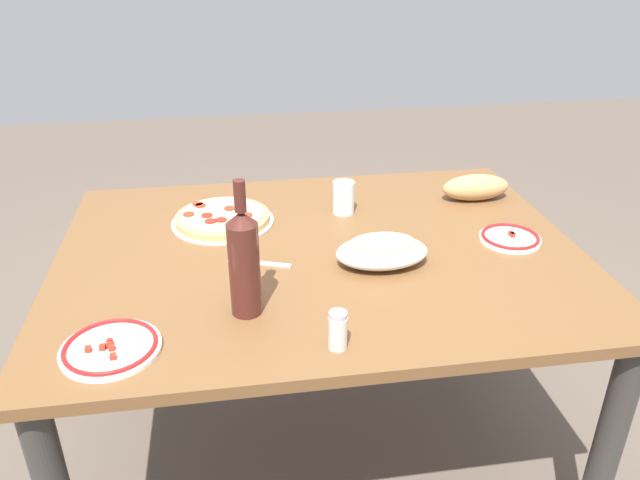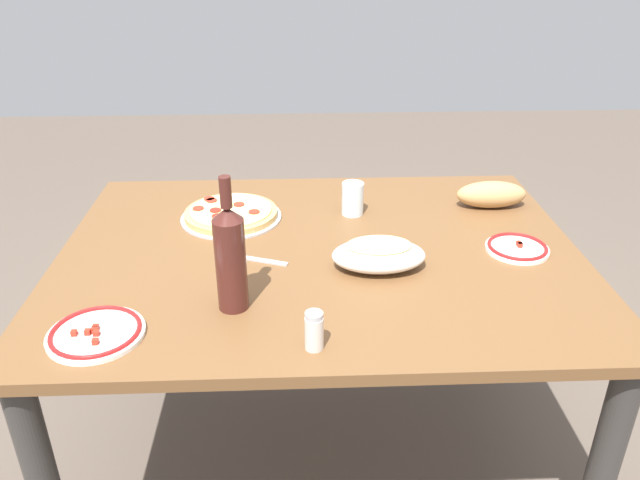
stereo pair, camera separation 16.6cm
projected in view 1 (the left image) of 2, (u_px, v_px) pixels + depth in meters
The scene contains 11 objects.
ground_plane at pixel (320, 449), 2.02m from camera, with size 8.00×8.00×0.00m, color brown.
dining_table at pixel (320, 282), 1.73m from camera, with size 1.41×1.05×0.74m.
pepperoni_pizza at pixel (222, 218), 1.83m from camera, with size 0.30×0.30×0.03m.
baked_pasta_dish at pixel (382, 250), 1.59m from camera, with size 0.24×0.15×0.08m.
wine_bottle at pixel (244, 261), 1.35m from camera, with size 0.07×0.07×0.32m.
water_glass at pixel (344, 197), 1.87m from camera, with size 0.07×0.07×0.10m, color silver.
side_plate_near at pixel (111, 347), 1.28m from camera, with size 0.21×0.21×0.02m.
side_plate_far at pixel (510, 238), 1.73m from camera, with size 0.17×0.17×0.02m.
bread_loaf at pixel (476, 187), 1.97m from camera, with size 0.22×0.09×0.08m, color tan.
spice_shaker at pixel (338, 330), 1.27m from camera, with size 0.04×0.04×0.09m.
fork_right at pixel (259, 263), 1.61m from camera, with size 0.17×0.02×0.01m, color #B7B7BC.
Camera 1 is at (0.23, 1.46, 1.53)m, focal length 34.72 mm.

